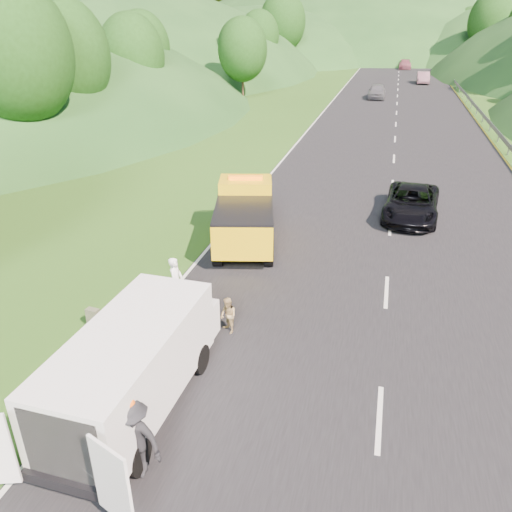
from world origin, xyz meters
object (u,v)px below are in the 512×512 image
(passing_suv, at_px, (410,218))
(woman, at_px, (178,305))
(tow_truck, at_px, (245,215))
(white_van, at_px, (135,363))
(suitcase, at_px, (93,318))
(child, at_px, (229,332))
(worker, at_px, (139,474))

(passing_suv, bearing_deg, woman, -121.85)
(tow_truck, bearing_deg, white_van, -102.79)
(suitcase, distance_m, passing_suv, 14.78)
(child, relative_size, suitcase, 1.82)
(worker, bearing_deg, woman, 110.97)
(woman, bearing_deg, passing_suv, -38.15)
(white_van, xyz_separation_m, suitcase, (-2.81, 2.68, -0.93))
(white_van, relative_size, passing_suv, 1.25)
(tow_truck, xyz_separation_m, woman, (-0.74, -5.21, -1.21))
(white_van, bearing_deg, child, 73.64)
(suitcase, bearing_deg, passing_suv, 51.97)
(white_van, height_order, passing_suv, white_van)
(tow_truck, bearing_deg, woman, -112.00)
(worker, height_order, passing_suv, worker)
(white_van, height_order, suitcase, white_van)
(woman, distance_m, passing_suv, 12.22)
(passing_suv, bearing_deg, child, -111.10)
(woman, distance_m, child, 2.28)
(child, distance_m, worker, 5.21)
(child, relative_size, worker, 0.60)
(suitcase, relative_size, passing_suv, 0.12)
(tow_truck, relative_size, passing_suv, 1.22)
(tow_truck, relative_size, woman, 3.75)
(child, height_order, passing_suv, passing_suv)
(woman, distance_m, suitcase, 2.61)
(white_van, bearing_deg, worker, -62.84)
(woman, relative_size, child, 1.49)
(passing_suv, bearing_deg, white_van, -109.34)
(child, relative_size, passing_suv, 0.22)
(white_van, height_order, child, white_van)
(tow_truck, height_order, worker, tow_truck)
(suitcase, height_order, passing_suv, passing_suv)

